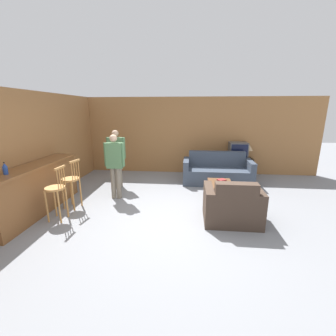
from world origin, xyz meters
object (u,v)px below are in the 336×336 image
person_by_window (116,155)px  tv_unit (237,167)px  bar_chair_mid (71,183)px  armchair_near (232,206)px  tv (238,150)px  couch_far (217,172)px  person_by_counter (115,163)px  table_lamp (249,148)px  bar_chair_near (56,192)px  book_on_table (222,180)px  coffee_table (220,185)px  bottle (5,169)px

person_by_window → tv_unit: bearing=21.5°
bar_chair_mid → armchair_near: (3.48, -0.33, -0.26)m
tv_unit → tv: 0.57m
tv_unit → couch_far: bearing=-134.2°
tv_unit → person_by_window: bearing=-158.5°
armchair_near → person_by_counter: size_ratio=0.67×
armchair_near → table_lamp: (1.05, 3.27, 0.65)m
bar_chair_near → tv_unit: 5.49m
couch_far → book_on_table: size_ratio=8.09×
bar_chair_mid → person_by_window: person_by_window is taller
person_by_counter → book_on_table: bearing=10.7°
bar_chair_near → coffee_table: bar_chair_near is taller
bar_chair_near → person_by_window: (0.56, 2.10, 0.34)m
bar_chair_near → armchair_near: bar_chair_near is taller
person_by_window → person_by_counter: size_ratio=1.02×
book_on_table → bottle: bearing=-152.4°
bar_chair_mid → bottle: size_ratio=5.07×
bottle → person_by_window: bearing=64.3°
couch_far → person_by_window: person_by_window is taller
bar_chair_near → table_lamp: 5.76m
armchair_near → person_by_counter: person_by_counter is taller
couch_far → person_by_window: (-2.91, -0.68, 0.60)m
armchair_near → table_lamp: table_lamp is taller
person_by_window → table_lamp: bearing=19.9°
tv_unit → tv: size_ratio=1.68×
person_by_window → person_by_counter: (0.24, -0.85, -0.01)m
tv_unit → person_by_counter: 4.14m
book_on_table → coffee_table: bearing=-104.4°
tv_unit → book_on_table: 1.93m
bar_chair_near → table_lamp: size_ratio=2.32×
coffee_table → tv: 2.21m
tv → person_by_counter: person_by_counter is taller
couch_far → person_by_window: bearing=-166.8°
bar_chair_near → bar_chair_mid: bearing=90.0°
couch_far → person_by_counter: (-2.67, -1.54, 0.59)m
tv_unit → bottle: bearing=-140.9°
table_lamp → person_by_window: bearing=-160.1°
bottle → person_by_counter: 2.20m
armchair_near → tv_unit: (0.72, 3.27, -0.02)m
coffee_table → couch_far: bearing=87.5°
bar_chair_near → bottle: 0.95m
person_by_counter → tv: bearing=33.9°
couch_far → table_lamp: table_lamp is taller
bottle → person_by_window: person_by_window is taller
couch_far → table_lamp: 1.46m
table_lamp → person_by_counter: bearing=-148.5°
tv → person_by_counter: bearing=-146.1°
tv → table_lamp: 0.35m
armchair_near → person_by_window: (-2.92, 1.84, 0.60)m
tv_unit → person_by_window: (-3.64, -1.43, 0.62)m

